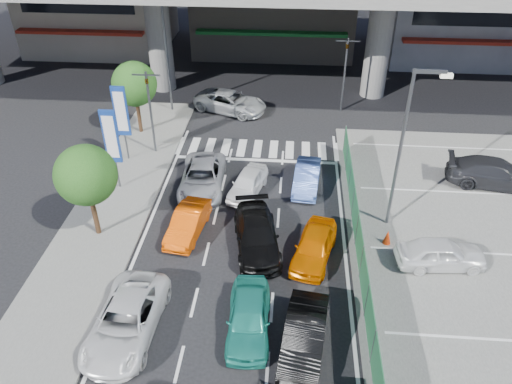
# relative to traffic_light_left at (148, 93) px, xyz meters

# --- Properties ---
(ground) EXTENTS (120.00, 120.00, 0.00)m
(ground) POSITION_rel_traffic_light_left_xyz_m (6.20, -12.00, -3.94)
(ground) COLOR black
(ground) RESTS_ON ground
(parking_lot) EXTENTS (12.00, 28.00, 0.06)m
(parking_lot) POSITION_rel_traffic_light_left_xyz_m (17.20, -10.00, -3.91)
(parking_lot) COLOR #5B5C59
(parking_lot) RESTS_ON ground
(sidewalk_left) EXTENTS (4.00, 30.00, 0.12)m
(sidewalk_left) POSITION_rel_traffic_light_left_xyz_m (-0.80, -8.00, -3.88)
(sidewalk_left) COLOR #5B5C59
(sidewalk_left) RESTS_ON ground
(fence_run) EXTENTS (0.16, 22.00, 1.80)m
(fence_run) POSITION_rel_traffic_light_left_xyz_m (11.50, -11.00, -3.04)
(fence_run) COLOR #21623A
(fence_run) RESTS_ON ground
(traffic_light_left) EXTENTS (1.60, 1.24, 5.20)m
(traffic_light_left) POSITION_rel_traffic_light_left_xyz_m (0.00, 0.00, 0.00)
(traffic_light_left) COLOR #595B60
(traffic_light_left) RESTS_ON ground
(traffic_light_right) EXTENTS (1.60, 1.24, 5.20)m
(traffic_light_right) POSITION_rel_traffic_light_left_xyz_m (11.70, 7.00, 0.00)
(traffic_light_right) COLOR #595B60
(traffic_light_right) RESTS_ON ground
(street_lamp_right) EXTENTS (1.65, 0.22, 8.00)m
(street_lamp_right) POSITION_rel_traffic_light_left_xyz_m (13.37, -6.00, 0.83)
(street_lamp_right) COLOR #595B60
(street_lamp_right) RESTS_ON ground
(street_lamp_left) EXTENTS (1.65, 0.22, 8.00)m
(street_lamp_left) POSITION_rel_traffic_light_left_xyz_m (-0.13, 6.00, 0.83)
(street_lamp_left) COLOR #595B60
(street_lamp_left) RESTS_ON ground
(signboard_near) EXTENTS (0.80, 0.14, 4.70)m
(signboard_near) POSITION_rel_traffic_light_left_xyz_m (-1.00, -4.01, -0.87)
(signboard_near) COLOR #595B60
(signboard_near) RESTS_ON ground
(signboard_far) EXTENTS (0.80, 0.14, 4.70)m
(signboard_far) POSITION_rel_traffic_light_left_xyz_m (-1.40, -1.01, -0.87)
(signboard_far) COLOR #595B60
(signboard_far) RESTS_ON ground
(tree_near) EXTENTS (2.80, 2.80, 4.80)m
(tree_near) POSITION_rel_traffic_light_left_xyz_m (-0.80, -8.00, -0.55)
(tree_near) COLOR #382314
(tree_near) RESTS_ON ground
(tree_far) EXTENTS (2.80, 2.80, 4.80)m
(tree_far) POSITION_rel_traffic_light_left_xyz_m (-1.60, 2.50, -0.55)
(tree_far) COLOR #382314
(tree_far) RESTS_ON ground
(sedan_white_mid_left) EXTENTS (2.55, 5.08, 1.38)m
(sedan_white_mid_left) POSITION_rel_traffic_light_left_xyz_m (2.36, -13.74, -3.25)
(sedan_white_mid_left) COLOR white
(sedan_white_mid_left) RESTS_ON ground
(taxi_teal_mid) EXTENTS (1.78, 4.11, 1.38)m
(taxi_teal_mid) POSITION_rel_traffic_light_left_xyz_m (6.97, -13.19, -3.25)
(taxi_teal_mid) COLOR teal
(taxi_teal_mid) RESTS_ON ground
(hatch_black_mid_right) EXTENTS (1.97, 4.34, 1.38)m
(hatch_black_mid_right) POSITION_rel_traffic_light_left_xyz_m (9.07, -13.99, -3.25)
(hatch_black_mid_right) COLOR black
(hatch_black_mid_right) RESTS_ON ground
(taxi_orange_left) EXTENTS (1.81, 3.87, 1.23)m
(taxi_orange_left) POSITION_rel_traffic_light_left_xyz_m (3.51, -7.53, -3.32)
(taxi_orange_left) COLOR #E64D04
(taxi_orange_left) RESTS_ON ground
(sedan_black_mid) EXTENTS (2.78, 5.03, 1.38)m
(sedan_black_mid) POSITION_rel_traffic_light_left_xyz_m (6.88, -8.29, -3.25)
(sedan_black_mid) COLOR black
(sedan_black_mid) RESTS_ON ground
(taxi_orange_right) EXTENTS (2.47, 4.18, 1.34)m
(taxi_orange_right) POSITION_rel_traffic_light_left_xyz_m (9.53, -8.83, -3.27)
(taxi_orange_right) COLOR #D46100
(taxi_orange_right) RESTS_ON ground
(wagon_silver_front_left) EXTENTS (2.59, 5.09, 1.38)m
(wagon_silver_front_left) POSITION_rel_traffic_light_left_xyz_m (3.54, -3.66, -3.25)
(wagon_silver_front_left) COLOR #ABACB3
(wagon_silver_front_left) RESTS_ON ground
(sedan_white_front_mid) EXTENTS (2.29, 3.83, 1.22)m
(sedan_white_front_mid) POSITION_rel_traffic_light_left_xyz_m (6.04, -3.87, -3.33)
(sedan_white_front_mid) COLOR white
(sedan_white_front_mid) RESTS_ON ground
(kei_truck_front_right) EXTENTS (1.65, 3.87, 1.24)m
(kei_truck_front_right) POSITION_rel_traffic_light_left_xyz_m (9.21, -3.03, -3.32)
(kei_truck_front_right) COLOR #4C6CC3
(kei_truck_front_right) RESTS_ON ground
(crossing_wagon_silver) EXTENTS (5.63, 4.05, 1.42)m
(crossing_wagon_silver) POSITION_rel_traffic_light_left_xyz_m (3.87, 6.24, -3.22)
(crossing_wagon_silver) COLOR #A9ADB0
(crossing_wagon_silver) RESTS_ON ground
(parked_sedan_white) EXTENTS (4.02, 1.89, 1.33)m
(parked_sedan_white) POSITION_rel_traffic_light_left_xyz_m (15.09, -8.94, -3.21)
(parked_sedan_white) COLOR white
(parked_sedan_white) RESTS_ON parking_lot
(parked_sedan_dgrey) EXTENTS (5.43, 2.92, 1.50)m
(parked_sedan_dgrey) POSITION_rel_traffic_light_left_xyz_m (19.50, -2.09, -3.13)
(parked_sedan_dgrey) COLOR #292A2E
(parked_sedan_dgrey) RESTS_ON parking_lot
(traffic_cone) EXTENTS (0.43, 0.43, 0.73)m
(traffic_cone) POSITION_rel_traffic_light_left_xyz_m (12.97, -7.61, -3.51)
(traffic_cone) COLOR red
(traffic_cone) RESTS_ON parking_lot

